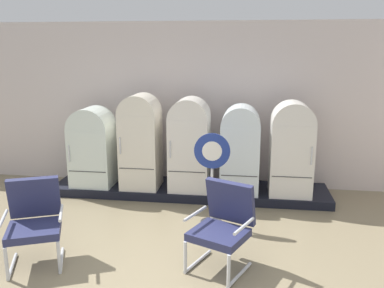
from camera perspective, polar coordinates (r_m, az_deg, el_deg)
name	(u,v)px	position (r m, az deg, el deg)	size (l,w,h in m)	color
back_wall	(194,104)	(7.36, 0.31, 5.62)	(11.76, 0.12, 2.95)	beige
display_plinth	(189,190)	(7.09, -0.38, -6.51)	(4.75, 0.95, 0.15)	black
refrigerator_0	(93,145)	(7.16, -13.91, -0.14)	(0.70, 0.63, 1.37)	silver
refrigerator_1	(140,139)	(6.86, -7.31, 0.77)	(0.64, 0.63, 1.61)	silver
refrigerator_2	(190,142)	(6.71, -0.35, 0.34)	(0.66, 0.64, 1.56)	silver
refrigerator_3	(240,147)	(6.67, 6.85, -0.37)	(0.63, 0.67, 1.45)	white
refrigerator_4	(291,146)	(6.68, 13.91, -0.28)	(0.67, 0.64, 1.53)	silver
armchair_left	(34,218)	(5.16, -21.46, -9.77)	(0.81, 0.84, 1.00)	silver
armchair_right	(223,223)	(4.71, 4.43, -11.05)	(0.82, 0.85, 1.00)	silver
sign_stand	(212,179)	(5.72, 2.83, -4.96)	(0.51, 0.32, 1.35)	#2D2D30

